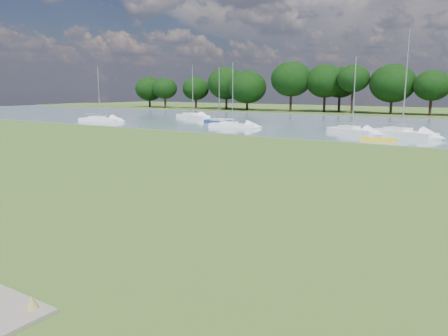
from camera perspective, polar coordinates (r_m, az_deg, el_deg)
The scene contains 11 objects.
ground at distance 21.14m, azimuth 3.60°, elevation -3.16°, with size 220.00×220.00×0.00m, color olive.
river at distance 60.94m, azimuth 23.60°, elevation 4.84°, with size 220.00×40.00×0.10m, color gray.
far_bank at distance 90.60m, azimuth 26.88°, elevation 6.11°, with size 220.00×20.00×0.40m, color #4C6626.
kayak at distance 43.36m, azimuth 19.50°, elevation 3.50°, with size 3.22×0.75×0.32m, color yellow.
tree_line at distance 88.09m, azimuth 20.71°, elevation 10.30°, with size 123.78×8.13×9.85m.
sailboat_0 at distance 68.55m, azimuth -15.94°, elevation 6.26°, with size 6.77×3.30×8.14m.
sailboat_4 at distance 50.74m, azimuth 16.36°, elevation 4.94°, with size 6.32×4.16×8.28m.
sailboat_5 at distance 61.46m, azimuth -0.67°, elevation 6.20°, with size 5.28×2.60×7.79m.
sailboat_6 at distance 56.00m, azimuth 1.06°, elevation 5.79°, with size 6.20×2.84×8.12m.
sailboat_7 at distance 74.12m, azimuth -4.12°, elevation 6.92°, with size 7.36×3.90×8.73m.
sailboat_8 at distance 49.02m, azimuth 22.17°, elevation 4.51°, with size 7.27×4.62×10.69m.
Camera 1 is at (10.11, -17.89, 4.93)m, focal length 35.00 mm.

